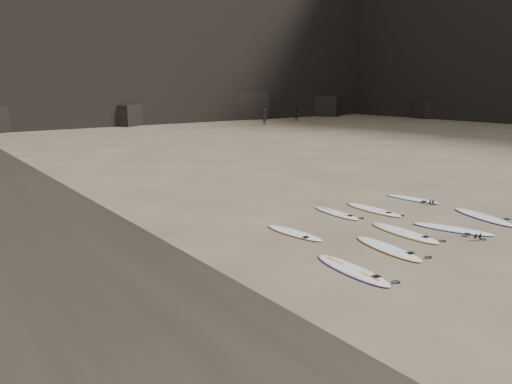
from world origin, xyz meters
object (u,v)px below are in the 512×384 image
Objects in this scene: surfboard_1 at (388,248)px; person_a at (264,117)px; surfboard_0 at (352,270)px; person_b at (297,114)px; surfboard_4 at (483,217)px; surfboard_3 at (452,229)px; surfboard_5 at (294,233)px; surfboard_7 at (373,209)px; surfboard_8 at (413,199)px; surfboard_6 at (336,213)px; surfboard_2 at (404,232)px.

person_a reaches higher than surfboard_1.
person_b reaches higher than surfboard_0.
surfboard_4 is at bearing 10.78° from surfboard_0.
surfboard_5 is at bearing 129.33° from surfboard_3.
surfboard_3 is 0.99× the size of surfboard_7.
person_b is at bearing 72.66° from surfboard_4.
surfboard_8 is at bearing 0.20° from surfboard_5.
surfboard_8 is at bearing 38.89° from surfboard_1.
surfboard_4 is 3.82m from surfboard_7.
surfboard_6 is at bearing 162.71° from surfboard_7.
surfboard_1 is 1.01× the size of surfboard_3.
surfboard_6 is at bearing 94.13° from surfboard_3.
surfboard_8 is at bearing 37.99° from surfboard_2.
surfboard_2 is 3.87m from surfboard_4.
surfboard_4 is (7.57, 0.80, 0.00)m from surfboard_0.
surfboard_2 is 1.18× the size of surfboard_8.
surfboard_2 reaches higher than surfboard_0.
person_b is (6.96, 2.42, -0.03)m from person_a.
surfboard_5 is at bearing -172.99° from surfboard_7.
surfboard_4 reaches higher than surfboard_3.
surfboard_6 is at bearing 53.56° from surfboard_0.
surfboard_1 is 1.49× the size of person_a.
surfboard_3 is 4.32m from surfboard_8.
surfboard_2 is at bearing -171.41° from surfboard_4.
surfboard_7 is (5.23, 3.82, -0.00)m from surfboard_0.
surfboard_6 is at bearing -95.37° from person_b.
person_a is (22.15, 36.53, 0.82)m from surfboard_2.
surfboard_2 is at bearing -119.91° from surfboard_7.
surfboard_4 reaches higher than surfboard_5.
surfboard_0 is 5.37m from surfboard_3.
surfboard_7 is (1.47, -0.47, 0.01)m from surfboard_6.
surfboard_5 is (0.91, 3.32, -0.01)m from surfboard_0.
surfboard_3 is at bearing -159.42° from surfboard_4.
surfboard_7 is 1.49× the size of person_a.
surfboard_4 is 1.56× the size of person_a.
surfboard_3 is (1.61, -0.66, -0.00)m from surfboard_2.
surfboard_7 is at bearing 40.89° from surfboard_0.
surfboard_1 is 3.26m from surfboard_3.
surfboard_4 reaches higher than surfboard_1.
surfboard_2 reaches higher than surfboard_5.
surfboard_1 is 44.18m from person_a.
surfboard_2 reaches higher than surfboard_1.
surfboard_0 is 5.70m from surfboard_6.
person_b reaches higher than surfboard_2.
surfboard_4 is 1.17× the size of surfboard_5.
surfboard_4 is 41.27m from person_a.
surfboard_6 is at bearing 73.72° from surfboard_1.
person_b reaches higher than surfboard_5.
surfboard_1 reaches higher than surfboard_5.
surfboard_0 is at bearing -157.21° from surfboard_2.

